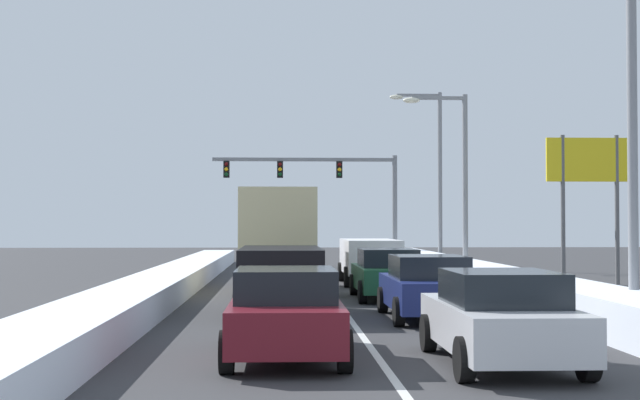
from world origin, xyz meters
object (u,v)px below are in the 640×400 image
(street_lamp_right_far, at_px, (433,164))
(roadside_sign_right, at_px, (590,176))
(street_lamp_right_near, at_px, (616,103))
(sedan_green_right_lane_third, at_px, (387,274))
(traffic_light_gantry, at_px, (330,181))
(sedan_silver_right_lane_nearest, at_px, (500,317))
(suv_black_center_lane_second, at_px, (281,274))
(sedan_maroon_center_lane_nearest, at_px, (286,313))
(suv_white_right_lane_fourth, at_px, (370,257))
(street_lamp_right_mid, at_px, (456,167))
(box_truck_center_lane_third, at_px, (278,235))
(sedan_charcoal_center_lane_fourth, at_px, (285,259))
(sedan_navy_right_lane_second, at_px, (428,287))

(street_lamp_right_far, bearing_deg, roadside_sign_right, -74.17)
(street_lamp_right_near, bearing_deg, sedan_green_right_lane_third, 118.08)
(traffic_light_gantry, bearing_deg, sedan_silver_right_lane_nearest, -88.95)
(suv_black_center_lane_second, bearing_deg, street_lamp_right_far, 71.19)
(traffic_light_gantry, bearing_deg, sedan_green_right_lane_third, -89.11)
(sedan_maroon_center_lane_nearest, xyz_separation_m, traffic_light_gantry, (2.74, 35.94, 3.96))
(sedan_maroon_center_lane_nearest, bearing_deg, suv_white_right_lane_fourth, 79.96)
(suv_black_center_lane_second, height_order, street_lamp_right_mid, street_lamp_right_mid)
(street_lamp_right_near, bearing_deg, box_truck_center_lane_third, 124.56)
(suv_black_center_lane_second, height_order, box_truck_center_lane_third, box_truck_center_lane_third)
(suv_white_right_lane_fourth, relative_size, sedan_charcoal_center_lane_fourth, 1.09)
(sedan_green_right_lane_third, xyz_separation_m, suv_white_right_lane_fourth, (0.14, 6.71, 0.25))
(roadside_sign_right, bearing_deg, sedan_maroon_center_lane_nearest, -123.37)
(box_truck_center_lane_third, height_order, street_lamp_right_far, street_lamp_right_far)
(box_truck_center_lane_third, distance_m, traffic_light_gantry, 21.61)
(sedan_charcoal_center_lane_fourth, bearing_deg, roadside_sign_right, -27.72)
(suv_white_right_lane_fourth, height_order, sedan_maroon_center_lane_nearest, suv_white_right_lane_fourth)
(street_lamp_right_far, bearing_deg, suv_black_center_lane_second, -108.81)
(sedan_maroon_center_lane_nearest, distance_m, street_lamp_right_mid, 22.52)
(sedan_maroon_center_lane_nearest, relative_size, suv_black_center_lane_second, 0.92)
(sedan_navy_right_lane_second, height_order, roadside_sign_right, roadside_sign_right)
(sedan_charcoal_center_lane_fourth, relative_size, street_lamp_right_far, 0.51)
(roadside_sign_right, bearing_deg, sedan_charcoal_center_lane_fourth, 152.28)
(suv_white_right_lane_fourth, distance_m, sedan_charcoal_center_lane_fourth, 5.43)
(suv_white_right_lane_fourth, relative_size, traffic_light_gantry, 0.46)
(sedan_silver_right_lane_nearest, relative_size, street_lamp_right_near, 0.55)
(sedan_navy_right_lane_second, bearing_deg, roadside_sign_right, 54.61)
(sedan_navy_right_lane_second, relative_size, street_lamp_right_far, 0.51)
(suv_white_right_lane_fourth, bearing_deg, sedan_green_right_lane_third, -91.19)
(sedan_silver_right_lane_nearest, relative_size, sedan_green_right_lane_third, 1.00)
(street_lamp_right_mid, bearing_deg, suv_black_center_lane_second, -116.97)
(sedan_maroon_center_lane_nearest, height_order, suv_black_center_lane_second, suv_black_center_lane_second)
(sedan_silver_right_lane_nearest, xyz_separation_m, street_lamp_right_far, (4.18, 30.46, 4.51))
(sedan_silver_right_lane_nearest, height_order, street_lamp_right_near, street_lamp_right_near)
(sedan_silver_right_lane_nearest, height_order, suv_white_right_lane_fourth, suv_white_right_lane_fourth)
(sedan_navy_right_lane_second, xyz_separation_m, roadside_sign_right, (7.77, 10.94, 3.25))
(sedan_silver_right_lane_nearest, height_order, sedan_maroon_center_lane_nearest, same)
(suv_white_right_lane_fourth, relative_size, street_lamp_right_near, 0.60)
(street_lamp_right_near, bearing_deg, suv_white_right_lane_fourth, 105.36)
(sedan_navy_right_lane_second, relative_size, sedan_green_right_lane_third, 1.00)
(street_lamp_right_near, bearing_deg, sedan_navy_right_lane_second, 152.13)
(box_truck_center_lane_third, bearing_deg, traffic_light_gantry, 82.19)
(box_truck_center_lane_third, bearing_deg, street_lamp_right_far, 62.38)
(sedan_navy_right_lane_second, xyz_separation_m, sedan_charcoal_center_lane_fourth, (-3.31, 16.76, 0.00))
(box_truck_center_lane_third, bearing_deg, suv_white_right_lane_fourth, 46.85)
(sedan_navy_right_lane_second, xyz_separation_m, suv_black_center_lane_second, (-3.48, 1.00, 0.25))
(sedan_green_right_lane_third, height_order, suv_black_center_lane_second, suv_black_center_lane_second)
(sedan_silver_right_lane_nearest, distance_m, sedan_charcoal_center_lane_fourth, 23.91)
(street_lamp_right_near, relative_size, roadside_sign_right, 1.49)
(box_truck_center_lane_third, distance_m, street_lamp_right_near, 13.34)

